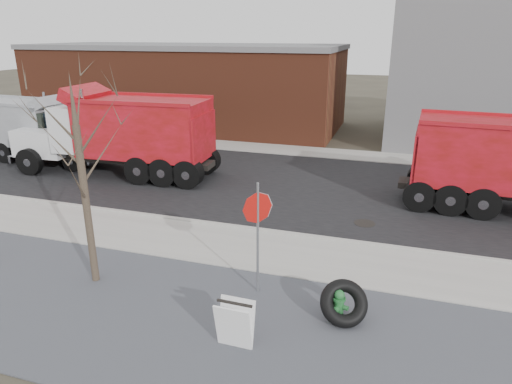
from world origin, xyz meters
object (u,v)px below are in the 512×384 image
(fire_hydrant, at_px, (339,307))
(dump_truck_red_b, at_px, (120,131))
(sandwich_board, at_px, (235,324))
(truck_tire, at_px, (344,303))
(stop_sign, at_px, (258,220))
(dump_truck_grey, at_px, (33,127))

(fire_hydrant, distance_m, dump_truck_red_b, 13.45)
(fire_hydrant, xyz_separation_m, dump_truck_red_b, (-10.64, 8.08, 1.58))
(dump_truck_red_b, bearing_deg, sandwich_board, 129.69)
(truck_tire, bearing_deg, dump_truck_red_b, 143.13)
(truck_tire, height_order, stop_sign, stop_sign)
(dump_truck_grey, bearing_deg, stop_sign, -27.31)
(fire_hydrant, bearing_deg, dump_truck_red_b, 159.44)
(stop_sign, height_order, dump_truck_grey, dump_truck_grey)
(fire_hydrant, relative_size, sandwich_board, 0.76)
(stop_sign, bearing_deg, fire_hydrant, -40.33)
(truck_tire, bearing_deg, fire_hydrant, -167.73)
(truck_tire, bearing_deg, dump_truck_grey, 151.27)
(fire_hydrant, relative_size, stop_sign, 0.28)
(stop_sign, height_order, sandwich_board, stop_sign)
(sandwich_board, height_order, dump_truck_grey, dump_truck_grey)
(dump_truck_red_b, bearing_deg, dump_truck_grey, -11.18)
(sandwich_board, relative_size, dump_truck_grey, 0.14)
(truck_tire, relative_size, dump_truck_grey, 0.18)
(truck_tire, distance_m, dump_truck_red_b, 13.51)
(dump_truck_grey, bearing_deg, truck_tire, -25.52)
(fire_hydrant, xyz_separation_m, stop_sign, (-2.03, 0.62, 1.55))
(truck_tire, height_order, dump_truck_red_b, dump_truck_red_b)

